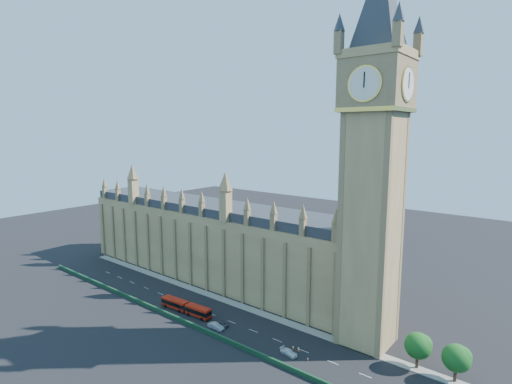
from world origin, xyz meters
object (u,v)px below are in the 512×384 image
Objects in this scene: car_white at (289,352)px; car_grey at (222,324)px; red_bus at (186,307)px; car_silver at (216,326)px.

car_grey is at bearing 96.18° from car_white.
red_bus is 3.93× the size of car_white.
car_white is (36.90, 0.22, -0.96)m from red_bus.
red_bus reaches higher than car_silver.
car_grey is at bearing -9.62° from car_silver.
red_bus reaches higher than car_white.
car_silver is (-0.26, -2.19, 0.13)m from car_grey.
car_grey is 2.21m from car_silver.
red_bus is 4.62× the size of car_grey.
car_grey is 0.81× the size of car_silver.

